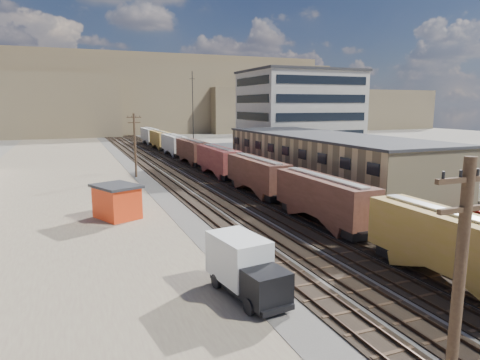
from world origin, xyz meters
name	(u,v)px	position (x,y,z in m)	size (l,w,h in m)	color
ground	(334,256)	(0.00, 0.00, 0.00)	(300.00, 300.00, 0.00)	#6B6356
ballast_bed	(177,167)	(0.00, 50.00, 0.03)	(18.00, 200.00, 0.06)	#4C4742
dirt_yard	(57,184)	(-20.00, 40.00, 0.01)	(24.00, 180.00, 0.03)	#7A6454
asphalt_lot	(325,172)	(22.00, 35.00, 0.02)	(26.00, 120.00, 0.04)	#232326
rail_tracks	(174,167)	(-0.55, 50.00, 0.11)	(11.40, 200.00, 0.24)	black
freight_train	(204,154)	(3.80, 45.62, 2.79)	(3.00, 119.74, 4.46)	black
warehouse	(323,160)	(14.98, 25.00, 3.65)	(12.40, 40.40, 7.25)	tan
office_tower	(299,115)	(27.95, 54.95, 9.26)	(22.60, 18.60, 18.45)	#9E998E
utility_pole_south	(455,324)	(-8.50, -18.00, 5.30)	(2.20, 0.32, 10.00)	#382619
utility_pole_north	(135,144)	(-8.50, 42.00, 5.30)	(2.20, 0.32, 10.00)	#382619
radio_mast	(193,116)	(6.00, 60.00, 9.12)	(1.20, 0.16, 18.00)	black
hills_north	(111,98)	(0.17, 167.92, 14.10)	(265.00, 80.00, 32.00)	brown
box_truck	(245,267)	(-8.81, -3.56, 1.75)	(3.26, 6.72, 3.44)	silver
maintenance_shed	(117,201)	(-14.00, 17.57, 1.76)	(5.23, 5.77, 3.44)	#EF3D16
parked_car_red	(477,216)	(17.57, 2.26, 0.83)	(1.95, 4.85, 1.65)	#AE1610
parked_car_blue	(302,156)	(27.78, 52.85, 0.67)	(2.24, 4.86, 1.35)	navy
parked_car_far	(354,160)	(33.24, 42.20, 0.78)	(1.84, 4.56, 1.56)	white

